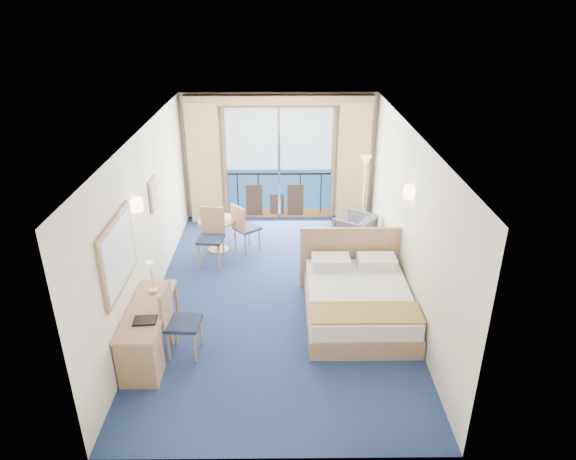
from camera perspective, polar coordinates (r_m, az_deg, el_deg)
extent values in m
plane|color=navy|center=(8.48, -1.08, -7.23)|extent=(6.50, 6.50, 0.00)
cube|color=white|center=(10.91, -1.00, 8.07)|extent=(4.00, 0.02, 2.70)
cube|color=white|center=(5.04, -1.52, -14.00)|extent=(4.00, 0.02, 2.70)
cube|color=white|center=(8.13, -15.49, 1.05)|extent=(0.02, 6.50, 2.70)
cube|color=white|center=(8.08, 13.25, 1.16)|extent=(0.02, 6.50, 2.70)
cube|color=white|center=(7.40, -1.25, 10.81)|extent=(4.00, 6.50, 0.02)
cube|color=navy|center=(11.13, -0.97, 4.12)|extent=(2.20, 0.02, 1.08)
cube|color=#B0CDE7|center=(10.76, -1.02, 10.10)|extent=(2.20, 0.02, 1.32)
cube|color=brown|center=(11.30, -0.96, 1.94)|extent=(2.20, 0.02, 0.20)
cube|color=black|center=(10.97, -0.99, 6.26)|extent=(2.20, 0.02, 0.04)
cube|color=#A37E58|center=(10.59, -1.05, 13.75)|extent=(2.36, 0.03, 0.12)
cube|color=#A37E58|center=(10.98, -7.06, 7.18)|extent=(0.06, 0.03, 2.40)
cube|color=#A37E58|center=(10.96, 5.07, 7.24)|extent=(0.06, 0.03, 2.40)
cube|color=silver|center=(10.91, -1.00, 7.24)|extent=(0.05, 0.02, 2.40)
cube|color=#382519|center=(11.18, 0.83, 3.34)|extent=(0.35, 0.02, 0.70)
cube|color=#382519|center=(11.19, -3.79, 3.32)|extent=(0.35, 0.02, 0.70)
cube|color=#382519|center=(11.21, -1.22, 2.86)|extent=(0.30, 0.02, 0.45)
cube|color=black|center=(11.17, -5.60, 4.03)|extent=(0.02, 0.01, 0.90)
cube|color=black|center=(11.14, -3.29, 4.05)|extent=(0.03, 0.01, 0.90)
cube|color=black|center=(11.13, -0.97, 4.06)|extent=(0.03, 0.01, 0.90)
cube|color=black|center=(11.13, 1.35, 4.07)|extent=(0.03, 0.01, 0.90)
cube|color=black|center=(11.16, 3.67, 4.07)|extent=(0.02, 0.01, 0.90)
cube|color=tan|center=(10.88, -9.27, 7.28)|extent=(0.65, 0.22, 2.55)
cube|color=tan|center=(10.85, 7.28, 7.36)|extent=(0.65, 0.22, 2.55)
cube|color=#A37E58|center=(10.46, -1.06, 14.28)|extent=(3.80, 0.25, 0.18)
cube|color=#A37E58|center=(6.73, -18.37, -2.58)|extent=(0.04, 1.25, 0.95)
cube|color=silver|center=(6.73, -18.18, -2.58)|extent=(0.01, 1.12, 0.82)
cube|color=#A37E58|center=(8.43, -14.73, 3.85)|extent=(0.03, 0.42, 0.52)
cube|color=gray|center=(8.42, -14.60, 3.85)|extent=(0.01, 0.34, 0.44)
cylinder|color=#FDDDB1|center=(7.39, -16.49, 2.71)|extent=(0.18, 0.18, 0.18)
cylinder|color=#FDDDB1|center=(7.74, 13.34, 4.10)|extent=(0.18, 0.18, 0.18)
cube|color=#A37E58|center=(7.90, 7.77, -8.94)|extent=(1.55, 1.93, 0.29)
cube|color=silver|center=(7.75, 7.88, -7.31)|extent=(1.49, 1.87, 0.24)
cube|color=#AE8643|center=(7.16, 8.62, -9.07)|extent=(1.53, 0.53, 0.03)
cube|color=silver|center=(8.20, 4.77, -3.54)|extent=(0.60, 0.39, 0.17)
cube|color=silver|center=(8.30, 9.83, -3.47)|extent=(0.60, 0.39, 0.17)
cube|color=#A37E58|center=(8.56, 7.02, -3.00)|extent=(1.69, 0.06, 1.06)
cube|color=tan|center=(9.26, 9.97, -2.71)|extent=(0.42, 0.40, 0.55)
cube|color=silver|center=(9.11, 10.22, -1.03)|extent=(0.19, 0.17, 0.07)
imported|color=#4E555F|center=(10.06, 7.39, 0.01)|extent=(0.94, 0.93, 0.62)
cylinder|color=silver|center=(10.50, 8.10, -0.69)|extent=(0.24, 0.24, 0.03)
cylinder|color=silver|center=(10.19, 8.37, 3.30)|extent=(0.03, 0.03, 1.60)
cone|color=white|center=(9.93, 8.65, 7.60)|extent=(0.21, 0.21, 0.19)
cube|color=#A37E58|center=(7.13, -15.43, -8.55)|extent=(0.52, 1.51, 0.04)
cube|color=tan|center=(6.93, -16.11, -13.34)|extent=(0.49, 0.45, 0.67)
cylinder|color=#A37E58|center=(7.54, -16.50, -9.95)|extent=(0.05, 0.05, 0.67)
cylinder|color=#A37E58|center=(7.43, -13.02, -10.08)|extent=(0.05, 0.05, 0.67)
cylinder|color=#A37E58|center=(7.95, -15.57, -7.83)|extent=(0.05, 0.05, 0.67)
cylinder|color=#A37E58|center=(7.85, -12.28, -7.92)|extent=(0.05, 0.05, 0.67)
cube|color=#1F2A4A|center=(7.11, -11.55, -10.12)|extent=(0.47, 0.47, 0.05)
cube|color=#A37E58|center=(7.02, -13.40, -8.17)|extent=(0.08, 0.44, 0.52)
cylinder|color=#A37E58|center=(7.08, -10.31, -12.74)|extent=(0.04, 0.04, 0.47)
cylinder|color=#A37E58|center=(7.36, -9.67, -11.06)|extent=(0.04, 0.04, 0.47)
cylinder|color=#A37E58|center=(7.17, -13.13, -12.49)|extent=(0.04, 0.04, 0.47)
cylinder|color=#A37E58|center=(7.44, -12.38, -10.86)|extent=(0.04, 0.04, 0.47)
cube|color=black|center=(6.88, -15.62, -9.64)|extent=(0.30, 0.24, 0.03)
cylinder|color=silver|center=(7.45, -14.73, -6.47)|extent=(0.12, 0.12, 0.02)
cylinder|color=silver|center=(7.35, -14.89, -5.19)|extent=(0.02, 0.02, 0.41)
cone|color=white|center=(7.26, -15.06, -3.80)|extent=(0.11, 0.11, 0.10)
cylinder|color=#A37E58|center=(9.73, -7.92, 1.06)|extent=(0.70, 0.70, 0.04)
cylinder|color=#A37E58|center=(9.86, -7.81, -0.58)|extent=(0.07, 0.07, 0.62)
cylinder|color=#A37E58|center=(9.99, -7.72, -2.11)|extent=(0.39, 0.39, 0.03)
cube|color=#1F2A4A|center=(9.73, -4.59, 0.22)|extent=(0.58, 0.58, 0.05)
cube|color=#A37E58|center=(9.53, -5.59, 1.29)|extent=(0.29, 0.34, 0.49)
cylinder|color=#A37E58|center=(9.80, -3.19, -1.10)|extent=(0.04, 0.04, 0.44)
cylinder|color=#A37E58|center=(10.04, -4.33, -0.46)|extent=(0.04, 0.04, 0.44)
cylinder|color=#A37E58|center=(9.63, -4.76, -1.65)|extent=(0.04, 0.04, 0.44)
cylinder|color=#A37E58|center=(9.87, -5.88, -0.99)|extent=(0.04, 0.04, 0.44)
cube|color=#1F2A4A|center=(9.29, -8.59, -1.01)|extent=(0.49, 0.49, 0.05)
cube|color=#A37E58|center=(9.36, -8.38, 1.06)|extent=(0.44, 0.10, 0.53)
cylinder|color=#A37E58|center=(9.30, -9.83, -2.87)|extent=(0.04, 0.04, 0.47)
cylinder|color=#A37E58|center=(9.21, -7.68, -3.00)|extent=(0.04, 0.04, 0.47)
cylinder|color=#A37E58|center=(9.60, -9.27, -1.88)|extent=(0.04, 0.04, 0.47)
cylinder|color=#A37E58|center=(9.51, -7.18, -2.00)|extent=(0.04, 0.04, 0.47)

